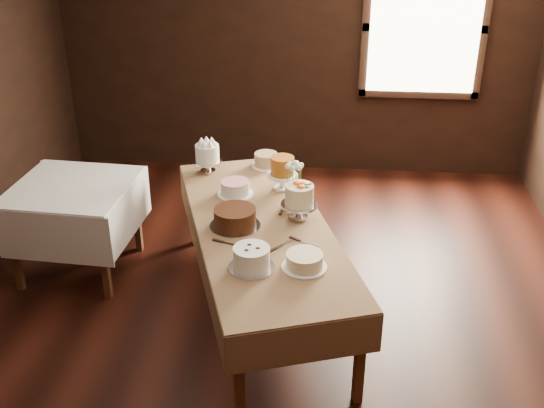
# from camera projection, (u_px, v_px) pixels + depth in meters

# --- Properties ---
(floor) EXTENTS (5.00, 6.00, 0.01)m
(floor) POSITION_uv_depth(u_px,v_px,m) (270.00, 331.00, 4.81)
(floor) COLOR black
(floor) RESTS_ON ground
(wall_back) EXTENTS (5.00, 0.02, 2.80)m
(wall_back) POSITION_uv_depth(u_px,v_px,m) (296.00, 44.00, 6.83)
(wall_back) COLOR black
(wall_back) RESTS_ON ground
(window) EXTENTS (1.10, 0.05, 1.30)m
(window) POSITION_uv_depth(u_px,v_px,m) (425.00, 28.00, 6.58)
(window) COLOR #FFEABF
(window) RESTS_ON wall_back
(display_table) EXTENTS (1.63, 2.56, 0.74)m
(display_table) POSITION_uv_depth(u_px,v_px,m) (262.00, 231.00, 4.75)
(display_table) COLOR #4A2916
(display_table) RESTS_ON ground
(side_table) EXTENTS (0.98, 0.98, 0.78)m
(side_table) POSITION_uv_depth(u_px,v_px,m) (73.00, 196.00, 5.26)
(side_table) COLOR #4A2916
(side_table) RESTS_ON ground
(cake_meringue) EXTENTS (0.26, 0.26, 0.26)m
(cake_meringue) POSITION_uv_depth(u_px,v_px,m) (208.00, 159.00, 5.50)
(cake_meringue) COLOR silver
(cake_meringue) RESTS_ON display_table
(cake_speckled) EXTENTS (0.27, 0.27, 0.12)m
(cake_speckled) POSITION_uv_depth(u_px,v_px,m) (266.00, 160.00, 5.63)
(cake_speckled) COLOR white
(cake_speckled) RESTS_ON display_table
(cake_lattice) EXTENTS (0.32, 0.32, 0.11)m
(cake_lattice) POSITION_uv_depth(u_px,v_px,m) (235.00, 189.00, 5.14)
(cake_lattice) COLOR white
(cake_lattice) RESTS_ON display_table
(cake_caramel) EXTENTS (0.25, 0.25, 0.29)m
(cake_caramel) POSITION_uv_depth(u_px,v_px,m) (282.00, 175.00, 5.20)
(cake_caramel) COLOR white
(cake_caramel) RESTS_ON display_table
(cake_chocolate) EXTENTS (0.38, 0.38, 0.14)m
(cake_chocolate) POSITION_uv_depth(u_px,v_px,m) (235.00, 218.00, 4.67)
(cake_chocolate) COLOR silver
(cake_chocolate) RESTS_ON display_table
(cake_flowers) EXTENTS (0.28, 0.28, 0.28)m
(cake_flowers) POSITION_uv_depth(u_px,v_px,m) (299.00, 203.00, 4.76)
(cake_flowers) COLOR silver
(cake_flowers) RESTS_ON display_table
(cake_swirl) EXTENTS (0.30, 0.30, 0.15)m
(cake_swirl) POSITION_uv_depth(u_px,v_px,m) (252.00, 259.00, 4.18)
(cake_swirl) COLOR silver
(cake_swirl) RESTS_ON display_table
(cake_cream) EXTENTS (0.30, 0.30, 0.10)m
(cake_cream) POSITION_uv_depth(u_px,v_px,m) (304.00, 261.00, 4.19)
(cake_cream) COLOR white
(cake_cream) RESTS_ON display_table
(cake_server_a) EXTENTS (0.17, 0.20, 0.01)m
(cake_server_a) POSITION_uv_depth(u_px,v_px,m) (284.00, 244.00, 4.47)
(cake_server_a) COLOR silver
(cake_server_a) RESTS_ON display_table
(cake_server_b) EXTENTS (0.22, 0.15, 0.01)m
(cake_server_b) POSITION_uv_depth(u_px,v_px,m) (309.00, 245.00, 4.47)
(cake_server_b) COLOR silver
(cake_server_b) RESTS_ON display_table
(cake_server_c) EXTENTS (0.11, 0.23, 0.01)m
(cake_server_c) POSITION_uv_depth(u_px,v_px,m) (248.00, 209.00, 4.94)
(cake_server_c) COLOR silver
(cake_server_c) RESTS_ON display_table
(cake_server_d) EXTENTS (0.06, 0.24, 0.01)m
(cake_server_d) POSITION_uv_depth(u_px,v_px,m) (285.00, 205.00, 4.99)
(cake_server_d) COLOR silver
(cake_server_d) RESTS_ON display_table
(cake_server_e) EXTENTS (0.23, 0.10, 0.01)m
(cake_server_e) POSITION_uv_depth(u_px,v_px,m) (234.00, 245.00, 4.47)
(cake_server_e) COLOR silver
(cake_server_e) RESTS_ON display_table
(flower_vase) EXTENTS (0.17, 0.17, 0.15)m
(flower_vase) POSITION_uv_depth(u_px,v_px,m) (294.00, 197.00, 4.97)
(flower_vase) COLOR #2D2823
(flower_vase) RESTS_ON display_table
(flower_bouquet) EXTENTS (0.14, 0.14, 0.20)m
(flower_bouquet) POSITION_uv_depth(u_px,v_px,m) (294.00, 173.00, 4.88)
(flower_bouquet) COLOR white
(flower_bouquet) RESTS_ON flower_vase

